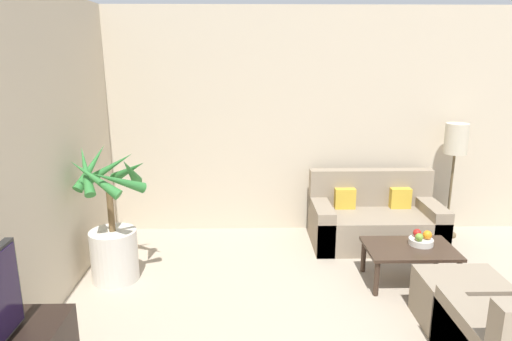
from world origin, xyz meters
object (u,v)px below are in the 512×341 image
object	(u,v)px
orange_fruit	(427,235)
ottoman	(460,299)
sofa_loveseat	(374,221)
apple_red	(417,233)
potted_palm	(113,234)
coffee_table	(410,252)
fruit_bowl	(421,242)
apple_green	(419,237)
floor_lamp	(455,146)

from	to	relation	value
orange_fruit	ottoman	xyz separation A→B (m)	(0.01, -0.73, -0.27)
sofa_loveseat	apple_red	distance (m)	0.89
potted_palm	coffee_table	xyz separation A→B (m)	(2.85, -0.12, -0.16)
coffee_table	orange_fruit	xyz separation A→B (m)	(0.18, 0.05, 0.15)
fruit_bowl	orange_fruit	bearing A→B (deg)	-6.76
orange_fruit	ottoman	distance (m)	0.78
fruit_bowl	apple_red	world-z (taller)	apple_red
fruit_bowl	apple_red	xyz separation A→B (m)	(-0.02, 0.05, 0.07)
coffee_table	apple_green	size ratio (longest dim) A/B	11.03
sofa_loveseat	coffee_table	distance (m)	0.97
fruit_bowl	apple_red	bearing A→B (deg)	113.77
coffee_table	orange_fruit	distance (m)	0.24
sofa_loveseat	potted_palm	bearing A→B (deg)	-163.18
apple_red	floor_lamp	bearing A→B (deg)	53.53
coffee_table	fruit_bowl	xyz separation A→B (m)	(0.12, 0.06, 0.08)
fruit_bowl	ottoman	xyz separation A→B (m)	(0.06, -0.74, -0.19)
fruit_bowl	apple_green	size ratio (longest dim) A/B	3.04
fruit_bowl	coffee_table	bearing A→B (deg)	-154.36
coffee_table	apple_red	bearing A→B (deg)	48.12
apple_red	ottoman	world-z (taller)	apple_red
apple_green	ottoman	world-z (taller)	apple_green
potted_palm	orange_fruit	xyz separation A→B (m)	(3.03, -0.07, -0.01)
fruit_bowl	orange_fruit	size ratio (longest dim) A/B	2.70
apple_green	apple_red	bearing A→B (deg)	79.93
sofa_loveseat	fruit_bowl	xyz separation A→B (m)	(0.20, -0.90, 0.13)
apple_red	ottoman	bearing A→B (deg)	-83.78
potted_palm	ottoman	xyz separation A→B (m)	(3.04, -0.80, -0.27)
potted_palm	apple_red	xyz separation A→B (m)	(2.95, -0.01, -0.01)
ottoman	coffee_table	bearing A→B (deg)	105.44
potted_palm	apple_green	world-z (taller)	potted_palm
floor_lamp	ottoman	distance (m)	2.17
potted_palm	coffee_table	size ratio (longest dim) A/B	1.60
potted_palm	apple_green	size ratio (longest dim) A/B	17.70
floor_lamp	coffee_table	xyz separation A→B (m)	(-0.88, -1.17, -0.80)
potted_palm	sofa_loveseat	world-z (taller)	potted_palm
floor_lamp	coffee_table	distance (m)	1.67
sofa_loveseat	ottoman	distance (m)	1.66
potted_palm	apple_red	size ratio (longest dim) A/B	17.04
coffee_table	sofa_loveseat	bearing A→B (deg)	94.29
sofa_loveseat	ottoman	xyz separation A→B (m)	(0.26, -1.64, -0.07)
orange_fruit	coffee_table	bearing A→B (deg)	-163.42
potted_palm	ottoman	bearing A→B (deg)	-14.80
floor_lamp	ottoman	bearing A→B (deg)	-110.60
potted_palm	orange_fruit	bearing A→B (deg)	-1.36
floor_lamp	orange_fruit	bearing A→B (deg)	-122.20
orange_fruit	sofa_loveseat	bearing A→B (deg)	105.42
fruit_bowl	ottoman	bearing A→B (deg)	-85.13
potted_palm	sofa_loveseat	xyz separation A→B (m)	(2.78, 0.84, -0.21)
floor_lamp	fruit_bowl	world-z (taller)	floor_lamp
floor_lamp	orange_fruit	xyz separation A→B (m)	(-0.70, -1.11, -0.64)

